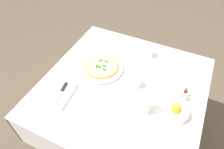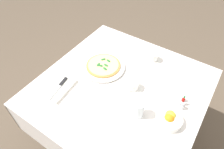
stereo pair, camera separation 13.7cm
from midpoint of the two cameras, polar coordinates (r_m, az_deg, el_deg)
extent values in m
plane|color=brown|center=(1.96, 4.01, -17.48)|extent=(8.00, 8.00, 0.00)
cube|color=white|center=(1.34, 5.60, -3.74)|extent=(1.05, 1.05, 0.02)
cube|color=white|center=(1.67, -10.44, 0.68)|extent=(1.05, 0.01, 0.28)
cube|color=white|center=(1.42, 24.38, -16.35)|extent=(1.05, 0.01, 0.28)
cube|color=white|center=(1.80, 13.57, 3.97)|extent=(0.01, 1.05, 0.28)
cylinder|color=brown|center=(2.02, 0.32, 2.67)|extent=(0.06, 0.06, 0.72)
cylinder|color=brown|center=(1.65, -17.12, -15.06)|extent=(0.06, 0.06, 0.72)
cylinder|color=brown|center=(1.85, 23.42, -7.90)|extent=(0.06, 0.06, 0.72)
cylinder|color=white|center=(1.44, 0.25, 1.93)|extent=(0.19, 0.19, 0.01)
cylinder|color=white|center=(1.44, 0.25, 2.19)|extent=(0.31, 0.31, 0.01)
cylinder|color=#C68E47|center=(1.43, 0.25, 2.47)|extent=(0.24, 0.24, 0.01)
cylinder|color=#F4DB8E|center=(1.43, 0.25, 2.67)|extent=(0.22, 0.22, 0.00)
ellipsoid|color=#2D7533|center=(1.45, 1.69, 3.83)|extent=(0.03, 0.04, 0.01)
ellipsoid|color=#2D7533|center=(1.39, 0.81, 1.54)|extent=(0.03, 0.04, 0.01)
ellipsoid|color=#2D7533|center=(1.46, 0.20, 4.25)|extent=(0.04, 0.03, 0.01)
ellipsoid|color=#2D7533|center=(1.41, -0.52, 2.42)|extent=(0.03, 0.04, 0.01)
ellipsoid|color=#2D7533|center=(1.42, -1.15, 2.72)|extent=(0.04, 0.02, 0.01)
ellipsoid|color=#2D7533|center=(1.42, 1.01, 2.55)|extent=(0.02, 0.04, 0.01)
cylinder|color=white|center=(1.33, 8.86, -3.98)|extent=(0.13, 0.13, 0.01)
cylinder|color=white|center=(1.31, 9.02, -3.10)|extent=(0.08, 0.08, 0.06)
torus|color=white|center=(1.28, 7.69, -4.28)|extent=(0.04, 0.01, 0.03)
cylinder|color=black|center=(1.29, 9.14, -2.39)|extent=(0.07, 0.07, 0.00)
cylinder|color=white|center=(1.55, 13.88, 3.99)|extent=(0.13, 0.13, 0.01)
cylinder|color=white|center=(1.53, 14.09, 4.91)|extent=(0.08, 0.08, 0.06)
torus|color=white|center=(1.55, 12.67, 5.94)|extent=(0.02, 0.04, 0.03)
cylinder|color=black|center=(1.51, 14.27, 5.66)|extent=(0.07, 0.07, 0.00)
cylinder|color=white|center=(1.17, 10.89, -9.89)|extent=(0.07, 0.07, 0.11)
cylinder|color=silver|center=(1.20, 10.70, -10.65)|extent=(0.06, 0.06, 0.06)
cube|color=white|center=(1.34, -11.92, -3.92)|extent=(0.23, 0.15, 0.02)
cube|color=silver|center=(1.30, -13.19, -5.08)|extent=(0.12, 0.04, 0.01)
cube|color=black|center=(1.35, -10.93, -2.11)|extent=(0.08, 0.03, 0.01)
cylinder|color=white|center=(1.22, 19.07, -12.31)|extent=(0.15, 0.15, 0.04)
sphere|color=orange|center=(1.21, 19.22, -11.98)|extent=(0.06, 0.06, 0.06)
sphere|color=yellow|center=(1.22, 19.45, -11.22)|extent=(0.06, 0.06, 0.06)
cylinder|color=#B7140F|center=(1.31, 22.33, -7.43)|extent=(0.02, 0.02, 0.05)
cylinder|color=white|center=(1.31, 22.33, -7.43)|extent=(0.02, 0.02, 0.02)
cone|color=#B7140F|center=(1.29, 22.77, -6.49)|extent=(0.02, 0.02, 0.02)
cylinder|color=#1E722D|center=(1.28, 22.94, -6.11)|extent=(0.01, 0.01, 0.01)
cylinder|color=white|center=(1.30, 22.27, -8.66)|extent=(0.03, 0.03, 0.04)
cylinder|color=white|center=(1.31, 22.20, -8.81)|extent=(0.02, 0.02, 0.03)
sphere|color=silver|center=(1.28, 22.57, -8.04)|extent=(0.02, 0.02, 0.02)
cylinder|color=white|center=(1.34, 22.20, -6.61)|extent=(0.03, 0.03, 0.04)
cylinder|color=#38332D|center=(1.34, 22.13, -6.77)|extent=(0.02, 0.02, 0.03)
sphere|color=silver|center=(1.32, 22.49, -5.98)|extent=(0.02, 0.02, 0.02)
camera|label=1|loc=(0.07, -87.13, 3.03)|focal=32.08mm
camera|label=2|loc=(0.07, 92.87, -3.03)|focal=32.08mm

